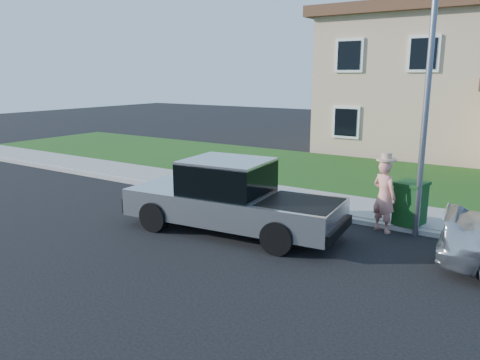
# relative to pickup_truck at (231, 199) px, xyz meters

# --- Properties ---
(ground) EXTENTS (80.00, 80.00, 0.00)m
(ground) POSITION_rel_pickup_truck_xyz_m (0.53, -0.57, -0.83)
(ground) COLOR black
(ground) RESTS_ON ground
(curb) EXTENTS (40.00, 0.20, 0.12)m
(curb) POSITION_rel_pickup_truck_xyz_m (1.53, 2.33, -0.77)
(curb) COLOR gray
(curb) RESTS_ON ground
(sidewalk) EXTENTS (40.00, 2.00, 0.15)m
(sidewalk) POSITION_rel_pickup_truck_xyz_m (1.53, 3.43, -0.75)
(sidewalk) COLOR gray
(sidewalk) RESTS_ON ground
(lawn) EXTENTS (40.00, 7.00, 0.10)m
(lawn) POSITION_rel_pickup_truck_xyz_m (1.53, 7.93, -0.78)
(lawn) COLOR #144513
(lawn) RESTS_ON ground
(house) EXTENTS (14.00, 11.30, 6.85)m
(house) POSITION_rel_pickup_truck_xyz_m (1.84, 15.82, 2.34)
(house) COLOR tan
(house) RESTS_ON ground
(pickup_truck) EXTENTS (5.55, 2.35, 1.77)m
(pickup_truck) POSITION_rel_pickup_truck_xyz_m (0.00, 0.00, 0.00)
(pickup_truck) COLOR black
(pickup_truck) RESTS_ON ground
(woman) EXTENTS (0.76, 0.65, 1.95)m
(woman) POSITION_rel_pickup_truck_xyz_m (3.07, 2.03, 0.10)
(woman) COLOR #E99180
(woman) RESTS_ON ground
(trash_bin) EXTENTS (0.79, 0.87, 1.06)m
(trash_bin) POSITION_rel_pickup_truck_xyz_m (3.58, 2.53, -0.14)
(trash_bin) COLOR #103C15
(trash_bin) RESTS_ON sidewalk
(street_lamp) EXTENTS (0.32, 0.75, 5.75)m
(street_lamp) POSITION_rel_pickup_truck_xyz_m (3.84, 2.12, 2.45)
(street_lamp) COLOR slate
(street_lamp) RESTS_ON ground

